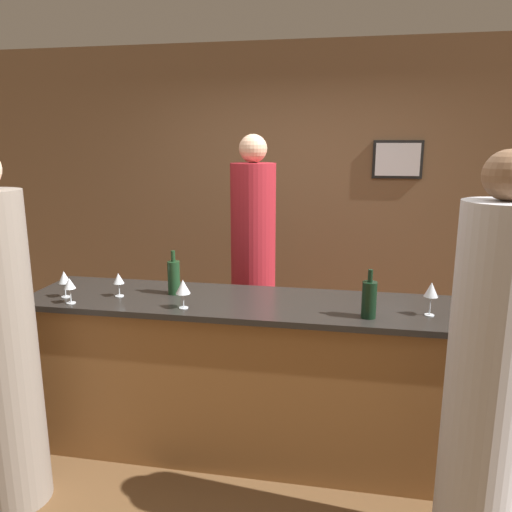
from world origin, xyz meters
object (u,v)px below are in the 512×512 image
at_px(bartender, 253,276).
at_px(wine_bottle_0, 369,299).
at_px(wine_bottle_1, 174,277).
at_px(guest_0, 1,349).
at_px(guest_1, 485,387).

height_order(bartender, wine_bottle_0, bartender).
xyz_separation_m(bartender, wine_bottle_1, (-0.36, -0.73, 0.17)).
bearing_deg(guest_0, wine_bottle_0, 15.21).
xyz_separation_m(bartender, guest_1, (1.29, -1.45, -0.04)).
distance_m(wine_bottle_0, wine_bottle_1, 1.19).
xyz_separation_m(guest_1, wine_bottle_1, (-1.65, 0.71, 0.22)).
relative_size(bartender, guest_1, 1.04).
bearing_deg(bartender, guest_0, 54.69).
relative_size(bartender, wine_bottle_0, 7.39).
relative_size(bartender, guest_0, 1.04).
height_order(wine_bottle_0, wine_bottle_1, wine_bottle_1).
bearing_deg(wine_bottle_0, guest_0, -164.79).
height_order(guest_1, wine_bottle_1, guest_1).
xyz_separation_m(guest_0, guest_1, (2.32, 0.01, 0.00)).
bearing_deg(wine_bottle_1, wine_bottle_0, -10.80).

